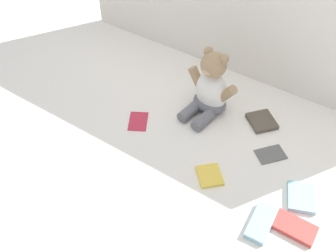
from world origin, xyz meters
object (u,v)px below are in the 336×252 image
at_px(book_case_2, 261,223).
at_px(book_case_4, 210,176).
at_px(book_case_6, 295,228).
at_px(book_case_1, 271,154).
at_px(book_case_5, 301,197).
at_px(book_case_0, 262,121).
at_px(teddy_bear, 210,89).
at_px(book_case_3, 138,121).

xyz_separation_m(book_case_2, book_case_4, (-0.23, 0.07, -0.00)).
bearing_deg(book_case_6, book_case_1, 36.13).
bearing_deg(book_case_5, book_case_1, -59.84).
distance_m(book_case_0, book_case_5, 0.36).
relative_size(book_case_1, book_case_4, 1.12).
distance_m(book_case_2, book_case_5, 0.18).
xyz_separation_m(teddy_bear, book_case_0, (0.22, 0.04, -0.09)).
xyz_separation_m(book_case_3, book_case_5, (0.67, 0.01, 0.01)).
bearing_deg(book_case_5, book_case_0, -67.45).
distance_m(teddy_bear, book_case_4, 0.36).
height_order(book_case_1, book_case_3, book_case_1).
bearing_deg(book_case_3, book_case_4, -41.94).
height_order(book_case_4, book_case_6, book_case_6).
relative_size(teddy_bear, book_case_3, 2.67).
height_order(book_case_2, book_case_3, book_case_2).
bearing_deg(book_case_1, book_case_5, 2.32).
xyz_separation_m(book_case_0, book_case_4, (-0.04, -0.34, -0.00)).
height_order(book_case_5, book_case_6, same).
relative_size(book_case_2, book_case_4, 1.48).
relative_size(book_case_0, book_case_5, 0.93).
height_order(book_case_2, book_case_6, book_case_2).
relative_size(book_case_1, book_case_5, 0.91).
bearing_deg(book_case_2, book_case_0, -70.00).
bearing_deg(book_case_4, book_case_0, 39.05).
bearing_deg(book_case_5, teddy_bear, -46.58).
bearing_deg(teddy_bear, book_case_1, -8.20).
bearing_deg(teddy_bear, book_case_4, -52.13).
bearing_deg(teddy_bear, book_case_5, -16.39).
bearing_deg(book_case_2, book_case_5, -117.73).
xyz_separation_m(book_case_2, book_case_6, (0.09, 0.04, -0.00)).
distance_m(book_case_1, book_case_4, 0.25).
bearing_deg(book_case_6, teddy_bear, 55.30).
bearing_deg(book_case_5, book_case_2, 43.59).
height_order(book_case_1, book_case_5, book_case_5).
distance_m(book_case_0, book_case_3, 0.49).
distance_m(book_case_3, book_case_6, 0.70).
height_order(book_case_0, book_case_4, book_case_0).
bearing_deg(book_case_0, book_case_3, -16.82).
relative_size(book_case_0, book_case_3, 1.01).
bearing_deg(book_case_3, book_case_2, -44.23).
distance_m(book_case_1, book_case_2, 0.30).
xyz_separation_m(book_case_3, book_case_4, (0.37, -0.08, 0.00)).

